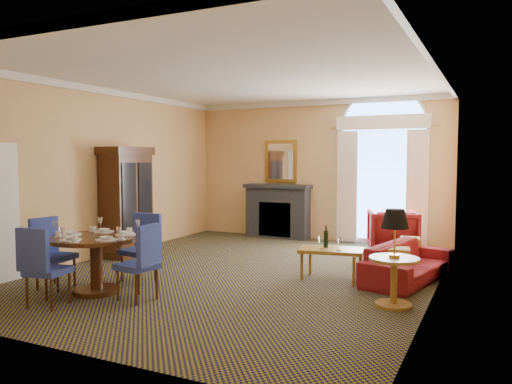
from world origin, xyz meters
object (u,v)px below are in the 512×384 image
at_px(sofa, 408,262).
at_px(armchair, 393,232).
at_px(dining_table, 96,251).
at_px(armoire, 126,203).
at_px(coffee_table, 331,251).
at_px(side_table, 394,247).

relative_size(sofa, armchair, 2.07).
bearing_deg(sofa, dining_table, 137.04).
xyz_separation_m(armoire, sofa, (5.27, 0.26, -0.73)).
distance_m(dining_table, armchair, 5.74).
bearing_deg(coffee_table, armoire, 166.30).
xyz_separation_m(dining_table, armchair, (3.18, 4.78, -0.17)).
bearing_deg(armoire, sofa, 2.85).
bearing_deg(side_table, sofa, 91.98).
bearing_deg(dining_table, armoire, 121.74).
height_order(dining_table, side_table, side_table).
bearing_deg(dining_table, coffee_table, 38.00).
relative_size(armoire, side_table, 1.72).
relative_size(armchair, coffee_table, 0.89).
xyz_separation_m(dining_table, sofa, (3.82, 2.61, -0.31)).
distance_m(armoire, coffee_table, 4.23).
bearing_deg(side_table, armchair, 100.74).
xyz_separation_m(sofa, side_table, (0.05, -1.45, 0.48)).
distance_m(dining_table, side_table, 4.04).
bearing_deg(coffee_table, dining_table, -152.82).
distance_m(coffee_table, side_table, 1.53).
height_order(armoire, side_table, armoire).
distance_m(armoire, side_table, 5.46).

